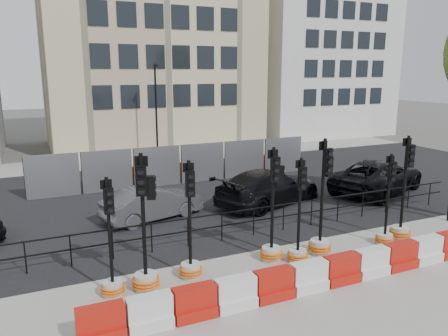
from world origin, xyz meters
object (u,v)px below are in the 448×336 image
traffic_signal_h (402,219)px  car_c (269,187)px  traffic_signal_a (112,272)px  traffic_signal_d (272,234)px

traffic_signal_h → car_c: bearing=120.0°
traffic_signal_a → car_c: 9.12m
traffic_signal_a → traffic_signal_h: size_ratio=0.88×
traffic_signal_a → traffic_signal_h: traffic_signal_h is taller
traffic_signal_d → traffic_signal_h: 4.86m
car_c → traffic_signal_a: bearing=105.9°
traffic_signal_a → car_c: traffic_signal_a is taller
traffic_signal_d → car_c: 5.71m
traffic_signal_d → traffic_signal_h: size_ratio=0.98×
traffic_signal_d → traffic_signal_a: bearing=-171.6°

